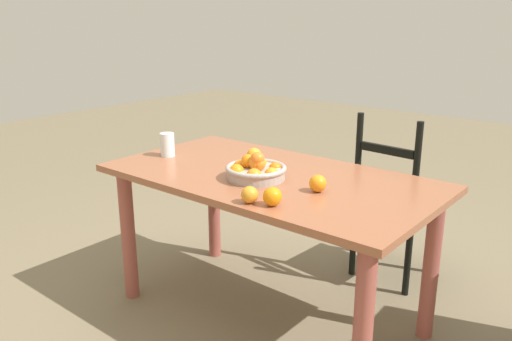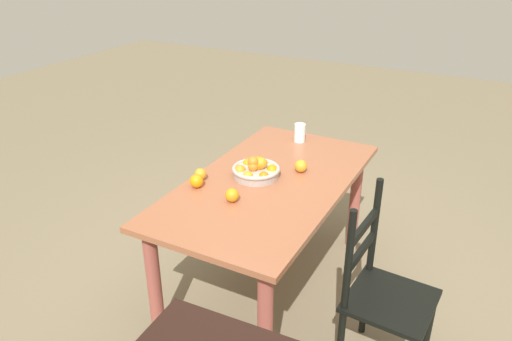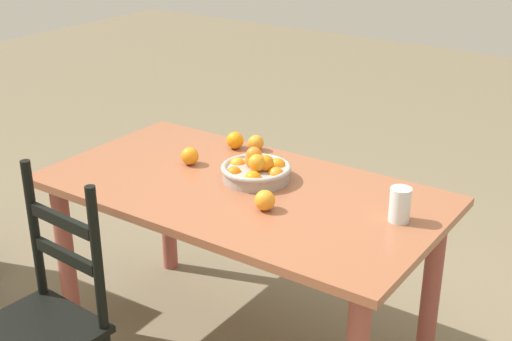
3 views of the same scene
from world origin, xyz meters
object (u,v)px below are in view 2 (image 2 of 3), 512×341
dining_table (269,198)px  orange_loose_1 (200,174)px  chair_near_window (382,295)px  fruit_bowl (256,169)px  orange_loose_3 (232,195)px  orange_loose_0 (301,166)px  drinking_glass (300,133)px  orange_loose_2 (197,181)px

dining_table → orange_loose_1: orange_loose_1 is taller
chair_near_window → fruit_bowl: (-0.31, -0.87, 0.36)m
fruit_bowl → orange_loose_3: bearing=4.7°
orange_loose_0 → drinking_glass: drinking_glass is taller
chair_near_window → orange_loose_0: bearing=57.3°
orange_loose_2 → orange_loose_3: bearing=79.7°
orange_loose_0 → orange_loose_1: 0.60m
orange_loose_0 → orange_loose_1: size_ratio=1.08×
fruit_bowl → orange_loose_3: fruit_bowl is taller
dining_table → orange_loose_2: orange_loose_2 is taller
orange_loose_2 → orange_loose_3: orange_loose_2 is taller
orange_loose_0 → dining_table: bearing=-30.9°
dining_table → orange_loose_1: bearing=-64.0°
fruit_bowl → drinking_glass: fruit_bowl is taller
orange_loose_2 → orange_loose_1: bearing=-159.4°
orange_loose_3 → drinking_glass: 0.95m
chair_near_window → orange_loose_2: (-0.03, -1.11, 0.36)m
dining_table → drinking_glass: bearing=-172.6°
dining_table → chair_near_window: 0.86m
dining_table → orange_loose_0: (-0.19, 0.12, 0.16)m
orange_loose_3 → fruit_bowl: bearing=-175.3°
chair_near_window → orange_loose_0: size_ratio=12.77×
orange_loose_0 → orange_loose_2: bearing=-43.9°
orange_loose_2 → drinking_glass: size_ratio=0.61×
chair_near_window → drinking_glass: bearing=46.5°
fruit_bowl → orange_loose_2: 0.36m
orange_loose_1 → orange_loose_2: size_ratio=0.91×
drinking_glass → orange_loose_0: bearing=24.1°
orange_loose_1 → orange_loose_3: bearing=64.9°
dining_table → chair_near_window: chair_near_window is taller
dining_table → orange_loose_3: 0.36m
fruit_bowl → orange_loose_2: bearing=-40.0°
fruit_bowl → orange_loose_1: 0.33m
orange_loose_0 → orange_loose_1: orange_loose_0 is taller
orange_loose_1 → dining_table: bearing=116.0°
dining_table → orange_loose_1: 0.43m
chair_near_window → drinking_glass: size_ratio=7.73×
orange_loose_2 → orange_loose_3: size_ratio=1.03×
orange_loose_1 → orange_loose_3: size_ratio=0.94×
chair_near_window → orange_loose_2: size_ratio=12.62×
orange_loose_1 → orange_loose_2: 0.10m
orange_loose_3 → chair_near_window: bearing=90.9°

